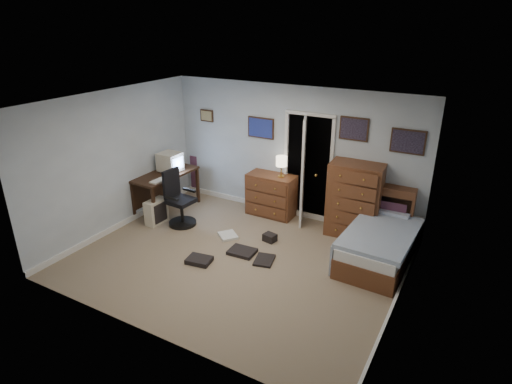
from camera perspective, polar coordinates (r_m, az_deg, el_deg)
floor at (r=6.97m, az=-2.56°, el=-9.01°), size 5.00×4.00×0.02m
computer_desk at (r=8.63m, az=-12.41°, el=1.43°), size 0.68×1.38×0.79m
crt_monitor at (r=8.54m, az=-11.38°, el=3.95°), size 0.42×0.39×0.38m
keyboard at (r=8.15m, az=-12.68°, el=1.58°), size 0.17×0.42×0.03m
pc_tower at (r=8.21m, az=-13.15°, el=-2.55°), size 0.23×0.45×0.47m
office_chair at (r=8.03m, az=-10.23°, el=-1.56°), size 0.54×0.54×1.05m
media_stack at (r=9.52m, az=-8.01°, el=2.50°), size 0.18×0.18×0.82m
low_dresser at (r=8.29m, az=2.06°, el=-0.38°), size 0.93×0.46×0.82m
table_lamp at (r=7.96m, az=3.41°, el=4.02°), size 0.21×0.21×0.40m
doorway at (r=8.26m, az=7.71°, el=3.73°), size 0.96×1.12×2.05m
tall_dresser at (r=7.62m, az=13.01°, el=-1.02°), size 0.94×0.59×1.33m
headboard_bookcase at (r=7.69m, az=16.26°, el=-2.34°), size 1.10×0.32×0.98m
bed at (r=7.10m, az=16.24°, el=-6.61°), size 1.07×1.89×0.61m
wall_posters at (r=7.71m, az=8.71°, el=8.10°), size 4.38×0.04×0.60m
floor_clutter at (r=7.14m, az=-2.68°, el=-7.74°), size 1.35×1.44×0.13m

